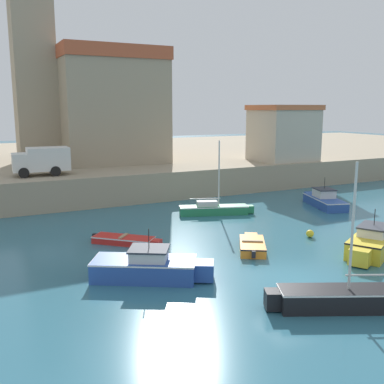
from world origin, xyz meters
The scene contains 13 objects.
ground_plane centered at (0.00, 0.00, 0.00)m, with size 200.00×200.00×0.00m, color #2D667A.
quay_seawall centered at (0.00, 38.19, 1.22)m, with size 120.00×40.00×2.44m, color gray.
sailboat_green_0 centered at (3.12, 12.49, 0.42)m, with size 5.46×2.71×5.43m.
dinghy_red_1 centered at (-5.05, 8.46, 0.23)m, with size 3.59×3.43×0.49m.
sailboat_black_2 centered at (0.35, -3.76, 0.46)m, with size 6.63×3.87×5.77m.
motorboat_blue_3 centered at (12.30, 11.05, 0.51)m, with size 3.11×5.59×2.33m.
motorboat_yellow_4 centered at (6.60, 1.06, 0.59)m, with size 5.96×4.19×2.39m.
motorboat_blue_5 centered at (-5.77, 2.77, 0.58)m, with size 5.52×4.07×2.38m.
dinghy_orange_6 centered at (0.87, 4.22, 0.28)m, with size 2.72×3.53×0.58m.
mooring_buoy centered at (5.38, 4.70, 0.23)m, with size 0.46×0.46×0.46m, color yellow.
church centered at (-0.88, 31.50, 8.44)m, with size 14.03×16.18×17.95m.
harbor_shed_near_wharf centered at (16.00, 21.30, 5.24)m, with size 5.95×5.35×5.57m.
truck_on_quay centered at (-7.61, 21.38, 3.65)m, with size 4.38×2.31×2.20m.
Camera 1 is at (-12.69, -15.58, 7.72)m, focal length 42.00 mm.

